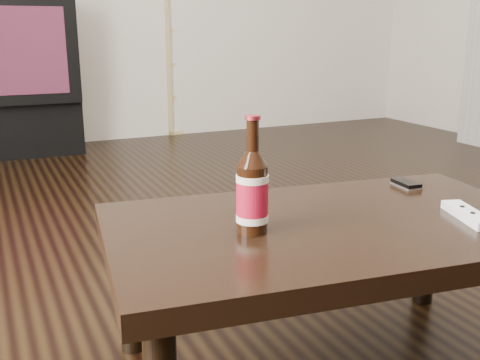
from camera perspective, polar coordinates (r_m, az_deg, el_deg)
name	(u,v)px	position (r m, az deg, el deg)	size (l,w,h in m)	color
floor	(373,297)	(1.91, 13.32, -11.46)	(5.00, 6.00, 0.01)	black
tv_stand	(11,128)	(4.17, -22.28, 4.95)	(0.91, 0.46, 0.36)	black
tv	(2,50)	(4.11, -23.01, 12.08)	(0.90, 0.57, 0.68)	black
bookshelf	(188,60)	(4.81, -5.28, 12.07)	(0.66, 0.42, 1.13)	tan
coffee_table	(331,242)	(1.37, 9.19, -6.19)	(1.13, 0.75, 0.40)	black
beer_bottle	(252,192)	(1.24, 1.26, -1.26)	(0.08, 0.08, 0.26)	black
phone	(406,184)	(1.69, 16.51, -0.39)	(0.06, 0.10, 0.02)	silver
remote	(468,215)	(1.46, 22.15, -3.27)	(0.10, 0.19, 0.02)	silver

